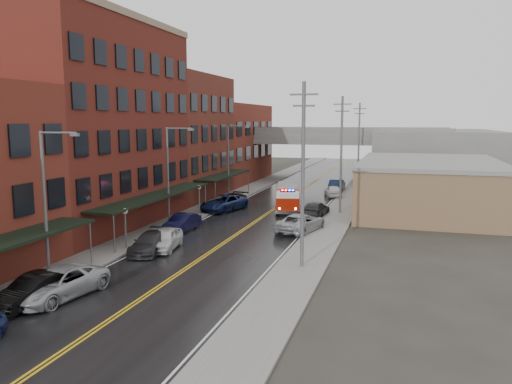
# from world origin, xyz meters

# --- Properties ---
(ground) EXTENTS (220.00, 220.00, 0.00)m
(ground) POSITION_xyz_m (0.00, 0.00, 0.00)
(ground) COLOR #2D2B26
(ground) RESTS_ON ground
(road) EXTENTS (11.00, 160.00, 0.02)m
(road) POSITION_xyz_m (0.00, 30.00, 0.01)
(road) COLOR black
(road) RESTS_ON ground
(sidewalk_left) EXTENTS (3.00, 160.00, 0.15)m
(sidewalk_left) POSITION_xyz_m (-7.30, 30.00, 0.07)
(sidewalk_left) COLOR slate
(sidewalk_left) RESTS_ON ground
(sidewalk_right) EXTENTS (3.00, 160.00, 0.15)m
(sidewalk_right) POSITION_xyz_m (7.30, 30.00, 0.07)
(sidewalk_right) COLOR slate
(sidewalk_right) RESTS_ON ground
(curb_left) EXTENTS (0.30, 160.00, 0.15)m
(curb_left) POSITION_xyz_m (-5.65, 30.00, 0.07)
(curb_left) COLOR gray
(curb_left) RESTS_ON ground
(curb_right) EXTENTS (0.30, 160.00, 0.15)m
(curb_right) POSITION_xyz_m (5.65, 30.00, 0.07)
(curb_right) COLOR gray
(curb_right) RESTS_ON ground
(brick_building_b) EXTENTS (9.00, 20.00, 18.00)m
(brick_building_b) POSITION_xyz_m (-13.30, 23.00, 9.00)
(brick_building_b) COLOR maroon
(brick_building_b) RESTS_ON ground
(brick_building_c) EXTENTS (9.00, 15.00, 15.00)m
(brick_building_c) POSITION_xyz_m (-13.30, 40.50, 7.50)
(brick_building_c) COLOR brown
(brick_building_c) RESTS_ON ground
(brick_building_far) EXTENTS (9.00, 20.00, 12.00)m
(brick_building_far) POSITION_xyz_m (-13.30, 58.00, 6.00)
(brick_building_far) COLOR maroon
(brick_building_far) RESTS_ON ground
(tan_building) EXTENTS (14.00, 22.00, 5.00)m
(tan_building) POSITION_xyz_m (16.00, 40.00, 2.50)
(tan_building) COLOR #876349
(tan_building) RESTS_ON ground
(right_far_block) EXTENTS (18.00, 30.00, 8.00)m
(right_far_block) POSITION_xyz_m (18.00, 70.00, 4.00)
(right_far_block) COLOR slate
(right_far_block) RESTS_ON ground
(awning_1) EXTENTS (2.60, 18.00, 3.09)m
(awning_1) POSITION_xyz_m (-7.49, 23.00, 2.99)
(awning_1) COLOR black
(awning_1) RESTS_ON ground
(awning_2) EXTENTS (2.60, 13.00, 3.09)m
(awning_2) POSITION_xyz_m (-7.49, 40.50, 2.99)
(awning_2) COLOR black
(awning_2) RESTS_ON ground
(globe_lamp_1) EXTENTS (0.44, 0.44, 3.12)m
(globe_lamp_1) POSITION_xyz_m (-6.40, 16.00, 2.31)
(globe_lamp_1) COLOR #59595B
(globe_lamp_1) RESTS_ON ground
(globe_lamp_2) EXTENTS (0.44, 0.44, 3.12)m
(globe_lamp_2) POSITION_xyz_m (-6.40, 30.00, 2.31)
(globe_lamp_2) COLOR #59595B
(globe_lamp_2) RESTS_ON ground
(street_lamp_0) EXTENTS (2.64, 0.22, 9.00)m
(street_lamp_0) POSITION_xyz_m (-6.55, 8.00, 5.19)
(street_lamp_0) COLOR #59595B
(street_lamp_0) RESTS_ON ground
(street_lamp_1) EXTENTS (2.64, 0.22, 9.00)m
(street_lamp_1) POSITION_xyz_m (-6.55, 24.00, 5.19)
(street_lamp_1) COLOR #59595B
(street_lamp_1) RESTS_ON ground
(street_lamp_2) EXTENTS (2.64, 0.22, 9.00)m
(street_lamp_2) POSITION_xyz_m (-6.55, 40.00, 5.19)
(street_lamp_2) COLOR #59595B
(street_lamp_2) RESTS_ON ground
(utility_pole_0) EXTENTS (1.80, 0.24, 12.00)m
(utility_pole_0) POSITION_xyz_m (7.20, 15.00, 6.31)
(utility_pole_0) COLOR #59595B
(utility_pole_0) RESTS_ON ground
(utility_pole_1) EXTENTS (1.80, 0.24, 12.00)m
(utility_pole_1) POSITION_xyz_m (7.20, 35.00, 6.31)
(utility_pole_1) COLOR #59595B
(utility_pole_1) RESTS_ON ground
(utility_pole_2) EXTENTS (1.80, 0.24, 12.00)m
(utility_pole_2) POSITION_xyz_m (7.20, 55.00, 6.31)
(utility_pole_2) COLOR #59595B
(utility_pole_2) RESTS_ON ground
(overpass) EXTENTS (40.00, 10.00, 7.50)m
(overpass) POSITION_xyz_m (0.00, 62.00, 5.99)
(overpass) COLOR slate
(overpass) RESTS_ON ground
(fire_truck) EXTENTS (4.34, 7.92, 2.76)m
(fire_truck) POSITION_xyz_m (1.60, 35.17, 1.50)
(fire_truck) COLOR #911706
(fire_truck) RESTS_ON ground
(parked_car_left_1) EXTENTS (2.12, 4.89, 1.56)m
(parked_car_left_1) POSITION_xyz_m (-5.00, 4.70, 0.78)
(parked_car_left_1) COLOR black
(parked_car_left_1) RESTS_ON ground
(parked_car_left_2) EXTENTS (3.50, 6.13, 1.61)m
(parked_car_left_2) POSITION_xyz_m (-4.39, 5.80, 0.81)
(parked_car_left_2) COLOR #9C9EA4
(parked_car_left_2) RESTS_ON ground
(parked_car_left_3) EXTENTS (2.75, 5.32, 1.48)m
(parked_car_left_3) POSITION_xyz_m (-4.19, 15.70, 0.74)
(parked_car_left_3) COLOR #272729
(parked_car_left_3) RESTS_ON ground
(parked_car_left_4) EXTENTS (2.66, 4.96, 1.61)m
(parked_car_left_4) POSITION_xyz_m (-3.60, 16.80, 0.80)
(parked_car_left_4) COLOR silver
(parked_car_left_4) RESTS_ON ground
(parked_car_left_5) EXTENTS (1.87, 4.69, 1.52)m
(parked_car_left_5) POSITION_xyz_m (-4.97, 22.80, 0.76)
(parked_car_left_5) COLOR black
(parked_car_left_5) RESTS_ON ground
(parked_car_left_6) EXTENTS (4.47, 6.60, 1.68)m
(parked_car_left_6) POSITION_xyz_m (-4.90, 33.14, 0.84)
(parked_car_left_6) COLOR #15224E
(parked_car_left_6) RESTS_ON ground
(parked_car_left_7) EXTENTS (2.53, 5.53, 1.57)m
(parked_car_left_7) POSITION_xyz_m (-4.54, 34.80, 0.78)
(parked_car_left_7) COLOR black
(parked_car_left_7) RESTS_ON ground
(parked_car_right_0) EXTENTS (4.00, 6.29, 1.62)m
(parked_car_right_0) POSITION_xyz_m (5.00, 25.54, 0.81)
(parked_car_right_0) COLOR #A1A4A9
(parked_car_right_0) RESTS_ON ground
(parked_car_right_1) EXTENTS (2.42, 5.20, 1.47)m
(parked_car_right_1) POSITION_xyz_m (5.00, 32.91, 0.73)
(parked_car_right_1) COLOR #252527
(parked_car_right_1) RESTS_ON ground
(parked_car_right_2) EXTENTS (3.00, 4.81, 1.53)m
(parked_car_right_2) POSITION_xyz_m (4.94, 46.20, 0.76)
(parked_car_right_2) COLOR silver
(parked_car_right_2) RESTS_ON ground
(parked_car_right_3) EXTENTS (1.83, 5.09, 1.67)m
(parked_car_right_3) POSITION_xyz_m (4.76, 51.31, 0.84)
(parked_car_right_3) COLOR black
(parked_car_right_3) RESTS_ON ground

